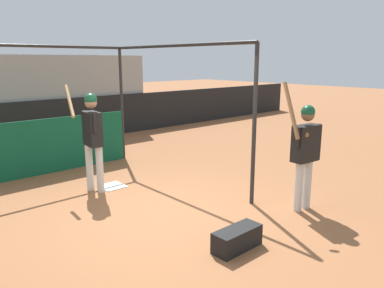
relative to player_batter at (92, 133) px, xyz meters
name	(u,v)px	position (x,y,z in m)	size (l,w,h in m)	color
ground_plane	(162,215)	(0.24, -1.73, -1.11)	(60.00, 60.00, 0.00)	#935B38
outfield_wall	(23,125)	(0.24, 4.52, -0.47)	(24.00, 0.12, 1.29)	black
bleacher_section	(6,98)	(0.24, 5.78, 0.17)	(8.15, 2.40, 2.57)	#9E9E99
batting_cage	(50,125)	(-0.38, 1.00, 0.05)	(4.20, 4.14, 2.70)	#282828
home_plate	(112,186)	(0.36, -0.01, -1.10)	(0.44, 0.44, 0.02)	white
player_batter	(92,133)	(0.00, 0.00, 0.00)	(0.53, 0.92, 1.95)	silver
player_waiting	(305,148)	(2.08, -3.08, -0.07)	(0.84, 0.53, 2.07)	silver
equipment_bag	(237,239)	(0.30, -3.24, -0.97)	(0.70, 0.28, 0.28)	black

